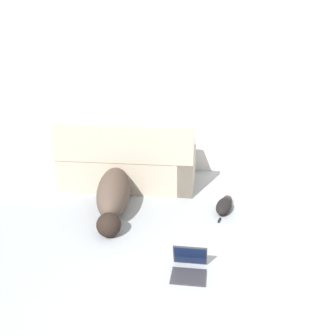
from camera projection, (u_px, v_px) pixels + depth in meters
name	position (u px, v px, depth m)	size (l,w,h in m)	color
wall_back	(201.00, 85.00, 5.33)	(7.62, 0.06, 2.59)	silver
couch	(128.00, 165.00, 5.11)	(1.86, 0.93, 0.90)	tan
dog	(113.00, 194.00, 4.44)	(0.50, 1.71, 0.43)	#4C3D33
cat	(224.00, 205.00, 4.44)	(0.28, 0.56, 0.15)	black
laptop_open	(189.00, 264.00, 3.34)	(0.34, 0.35, 0.24)	#2D2D33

